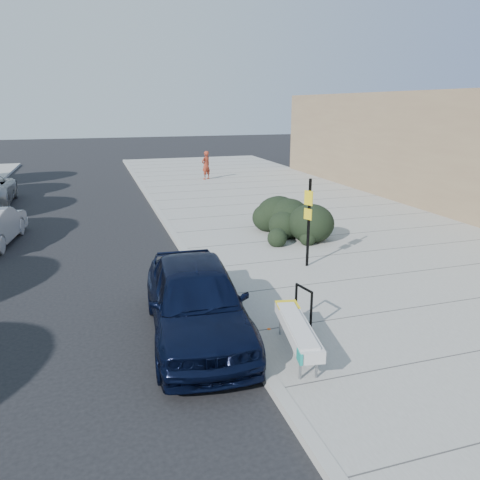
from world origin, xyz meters
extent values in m
plane|color=black|center=(0.00, 0.00, 0.00)|extent=(120.00, 120.00, 0.00)
cube|color=gray|center=(5.60, 5.00, 0.07)|extent=(11.20, 50.00, 0.15)
cube|color=#9E9E99|center=(0.00, 5.00, 0.08)|extent=(0.22, 50.00, 0.17)
cylinder|color=gray|center=(0.45, -3.84, 0.35)|extent=(0.05, 0.05, 0.40)
cylinder|color=gray|center=(0.73, -3.89, 0.35)|extent=(0.05, 0.05, 0.40)
cylinder|color=gray|center=(0.74, -2.27, 0.35)|extent=(0.05, 0.05, 0.40)
cylinder|color=gray|center=(1.01, -2.32, 0.35)|extent=(0.05, 0.05, 0.40)
cylinder|color=gray|center=(0.60, -3.06, 0.52)|extent=(0.32, 1.57, 0.04)
cylinder|color=gray|center=(0.87, -3.11, 0.52)|extent=(0.32, 1.57, 0.04)
cube|color=#B2B2B2|center=(0.73, -3.08, 0.66)|extent=(0.78, 2.13, 0.22)
cube|color=yellow|center=(0.88, -2.27, 0.77)|extent=(0.50, 0.49, 0.02)
cube|color=teal|center=(0.37, -3.98, 0.66)|extent=(0.09, 0.24, 0.20)
cylinder|color=black|center=(1.41, -2.25, 0.55)|extent=(0.05, 0.05, 0.81)
cylinder|color=black|center=(1.30, -1.75, 0.55)|extent=(0.05, 0.05, 0.81)
cylinder|color=black|center=(1.36, -2.00, 0.96)|extent=(0.16, 0.52, 0.05)
cube|color=black|center=(3.03, 1.34, 1.40)|extent=(0.08, 0.08, 2.50)
cube|color=yellow|center=(2.99, 1.32, 2.12)|extent=(0.13, 0.27, 0.40)
cube|color=yellow|center=(2.99, 1.32, 1.67)|extent=(0.13, 0.25, 0.31)
ellipsoid|color=black|center=(3.78, 4.98, 0.84)|extent=(2.66, 3.99, 1.37)
imported|color=black|center=(-0.80, -1.56, 0.80)|extent=(2.24, 4.84, 1.60)
imported|color=maroon|center=(4.06, 17.81, 1.00)|extent=(0.74, 0.67, 1.71)
camera|label=1|loc=(-2.57, -10.10, 4.58)|focal=35.00mm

